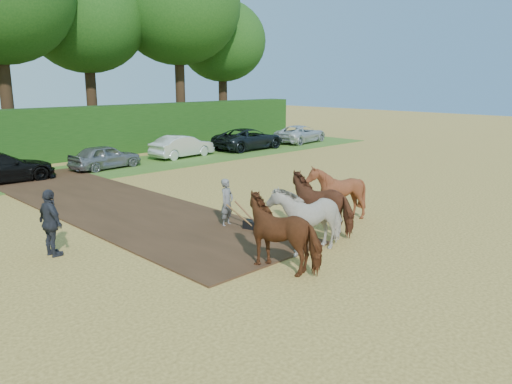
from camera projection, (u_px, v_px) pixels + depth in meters
ground at (194, 263)px, 12.71m from camera, size 120.00×120.00×0.00m
earth_strip at (111, 204)px, 18.60m from camera, size 4.50×17.00×0.05m
grass_verge at (4, 183)px, 22.45m from camera, size 50.00×5.00×0.03m
spectator_far at (51, 223)px, 13.04m from camera, size 0.52×1.09×1.80m
plough_team at (312, 209)px, 14.37m from camera, size 6.15×5.13×1.84m
parked_cars at (66, 160)px, 24.46m from camera, size 40.98×3.19×1.44m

